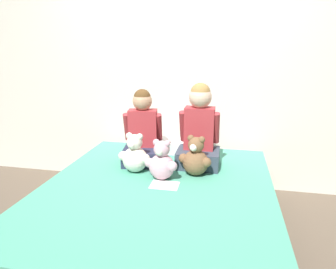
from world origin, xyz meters
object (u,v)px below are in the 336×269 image
Objects in this scene: child_on_right at (199,131)px; teddy_bear_between_children at (162,163)px; bed at (157,214)px; child_on_left at (143,133)px; pillow_at_headboard at (176,146)px; teddy_bear_held_by_right_child at (196,159)px; sign_card at (165,185)px; teddy_bear_held_by_left_child at (135,156)px.

teddy_bear_between_children is (-0.25, -0.35, -0.17)m from child_on_right.
child_on_left is at bearing 116.25° from bed.
pillow_at_headboard is (-0.25, 0.32, -0.25)m from child_on_right.
child_on_left reaches higher than teddy_bear_held_by_right_child.
bed is 9.32× the size of sign_card.
teddy_bear_held_by_left_child reaches higher than sign_card.
child_on_right is 1.50× the size of pillow_at_headboard.
child_on_left is 3.06× the size of sign_card.
teddy_bear_held_by_right_child is (-0.00, -0.22, -0.17)m from child_on_right.
pillow_at_headboard reaches higher than sign_card.
bed is 5.99× the size of teddy_bear_held_by_left_child.
teddy_bear_held_by_left_child is at bearing 134.90° from bed.
child_on_right reaches higher than pillow_at_headboard.
pillow_at_headboard is at bearing 101.02° from teddy_bear_between_children.
sign_card is at bearing 27.17° from bed.
teddy_bear_held_by_left_child is at bearing -160.37° from teddy_bear_held_by_right_child.
bed is at bearing -116.88° from teddy_bear_held_by_right_child.
pillow_at_headboard is 0.79m from sign_card.
child_on_left is at bearing 171.75° from teddy_bear_held_by_right_child.
teddy_bear_held_by_left_child is 0.27m from teddy_bear_between_children.
sign_card is at bearing -66.71° from child_on_left.
teddy_bear_held_by_left_child is (-0.49, -0.25, -0.17)m from child_on_right.
bed is at bearing -37.70° from teddy_bear_held_by_left_child.
bed is 0.50m from teddy_bear_held_by_left_child.
teddy_bear_between_children is at bearing -89.46° from pillow_at_headboard.
child_on_right is at bearing 34.57° from teddy_bear_held_by_left_child.
teddy_bear_held_by_right_child is (0.49, 0.03, -0.00)m from teddy_bear_held_by_left_child.
teddy_bear_held_by_right_child reaches higher than sign_card.
teddy_bear_held_by_left_child is at bearing 144.04° from sign_card.
bed is at bearing -152.83° from sign_card.
child_on_right is 2.24× the size of teddy_bear_between_children.
pillow_at_headboard is at bearing 131.00° from teddy_bear_held_by_right_child.
pillow_at_headboard is at bearing 43.15° from child_on_left.
child_on_right is at bearing 62.86° from bed.
teddy_bear_held_by_right_child is 1.54× the size of sign_card.
pillow_at_headboard is at bearing 93.92° from sign_card.
child_on_left is 0.61m from sign_card.
child_on_right reaches higher than teddy_bear_between_children.
teddy_bear_held_by_left_child is at bearing -152.96° from child_on_right.
teddy_bear_held_by_right_child is 0.34m from sign_card.
teddy_bear_between_children is at bearing -63.98° from child_on_left.
child_on_left is 0.45m from teddy_bear_between_children.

